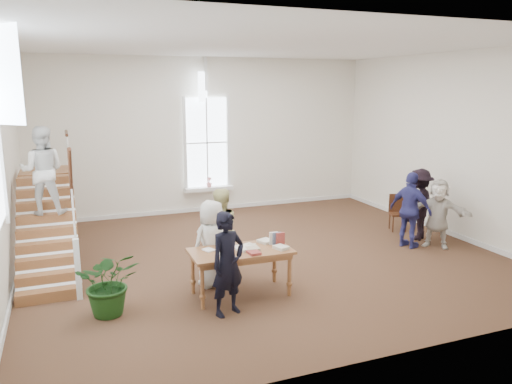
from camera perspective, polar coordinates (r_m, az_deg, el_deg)
name	(u,v)px	position (r m, az deg, el deg)	size (l,w,h in m)	color
ground	(263,256)	(11.08, 0.84, -7.32)	(10.00, 10.00, 0.00)	#412419
room_shell	(208,198)	(14.98, -5.46, -0.67)	(10.49, 10.00, 10.00)	white
staircase	(45,192)	(10.65, -22.98, -0.04)	(1.10, 4.10, 2.92)	brown
library_table	(241,255)	(8.88, -1.68, -7.17)	(1.80, 0.91, 0.90)	brown
police_officer	(228,264)	(8.12, -3.25, -8.19)	(0.63, 0.41, 1.72)	black
elderly_woman	(212,243)	(9.30, -5.05, -5.88)	(0.80, 0.52, 1.63)	beige
person_yellow	(220,232)	(9.82, -4.19, -4.59)	(0.84, 0.66, 1.73)	#CFC881
woman_cluster_a	(411,210)	(11.98, 17.25, -2.00)	(1.03, 0.43, 1.77)	navy
woman_cluster_b	(419,204)	(12.69, 18.12, -1.35)	(1.12, 0.65, 1.74)	black
woman_cluster_c	(438,213)	(12.23, 20.05, -2.28)	(1.49, 0.48, 1.61)	silver
floor_plant	(110,282)	(8.54, -16.40, -9.87)	(1.00, 0.86, 1.11)	#153912
side_chair	(397,210)	(13.45, 15.86, -2.03)	(0.52, 0.52, 0.93)	#351F0E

